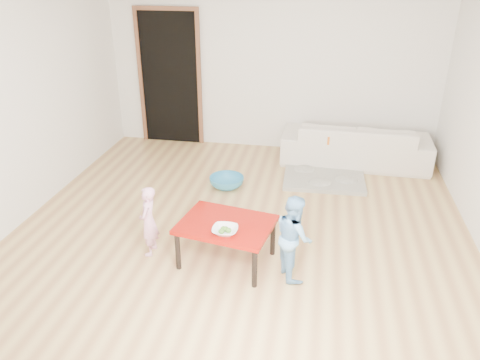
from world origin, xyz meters
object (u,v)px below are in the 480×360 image
(sofa, at_px, (355,143))
(child_pink, at_px, (149,221))
(bowl, at_px, (225,230))
(child_blue, at_px, (294,237))
(red_table, at_px, (226,242))
(basin, at_px, (227,182))

(sofa, relative_size, child_pink, 2.84)
(bowl, relative_size, child_blue, 0.29)
(bowl, distance_m, child_blue, 0.64)
(red_table, relative_size, child_blue, 1.06)
(child_pink, relative_size, child_blue, 0.89)
(child_blue, distance_m, basin, 2.03)
(child_pink, relative_size, basin, 1.63)
(bowl, bearing_deg, sofa, 66.14)
(child_blue, height_order, basin, child_blue)
(sofa, distance_m, basin, 2.05)
(red_table, xyz_separation_m, bowl, (0.03, -0.19, 0.25))
(red_table, bearing_deg, child_pink, 179.31)
(bowl, height_order, basin, bowl)
(sofa, xyz_separation_m, red_table, (-1.34, -2.79, -0.09))
(red_table, distance_m, child_pink, 0.81)
(basin, bearing_deg, sofa, 34.12)
(red_table, xyz_separation_m, basin, (-0.34, 1.65, -0.15))
(child_blue, bearing_deg, sofa, -36.69)
(child_blue, bearing_deg, red_table, 58.71)
(sofa, height_order, red_table, sofa)
(basin, bearing_deg, bowl, -78.60)
(sofa, xyz_separation_m, bowl, (-1.31, -2.97, 0.16))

